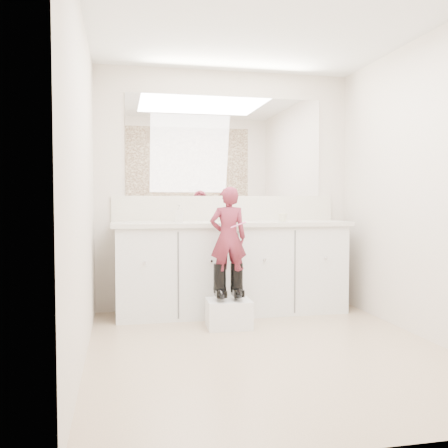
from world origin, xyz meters
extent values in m
plane|color=#957F61|center=(0.00, 0.00, 0.00)|extent=(3.00, 3.00, 0.00)
plane|color=white|center=(0.00, 0.00, 2.40)|extent=(3.00, 3.00, 0.00)
plane|color=beige|center=(0.00, 1.50, 1.20)|extent=(2.60, 0.00, 2.60)
plane|color=beige|center=(0.00, -1.50, 1.20)|extent=(2.60, 0.00, 2.60)
plane|color=beige|center=(-1.30, 0.00, 1.20)|extent=(0.00, 3.00, 3.00)
plane|color=beige|center=(1.30, 0.00, 1.20)|extent=(0.00, 3.00, 3.00)
cube|color=silver|center=(0.00, 1.23, 0.42)|extent=(2.20, 0.55, 0.85)
cube|color=beige|center=(0.00, 1.21, 0.87)|extent=(2.28, 0.58, 0.04)
cube|color=beige|center=(0.00, 1.49, 1.02)|extent=(2.28, 0.03, 0.25)
cube|color=white|center=(0.00, 1.49, 1.64)|extent=(2.00, 0.02, 1.00)
cube|color=#472819|center=(0.00, -1.49, 1.65)|extent=(2.00, 0.01, 1.20)
cylinder|color=silver|center=(0.00, 1.38, 0.94)|extent=(0.08, 0.08, 0.10)
imported|color=beige|center=(0.50, 1.17, 0.93)|extent=(0.11, 0.11, 0.08)
imported|color=beige|center=(-0.51, 1.24, 0.97)|extent=(0.09, 0.09, 0.17)
cube|color=white|center=(-0.14, 0.69, 0.12)|extent=(0.39, 0.33, 0.24)
imported|color=#B03653|center=(-0.14, 0.71, 0.78)|extent=(0.33, 0.22, 0.87)
cylinder|color=pink|center=(-0.07, 0.63, 0.89)|extent=(0.14, 0.02, 0.06)
camera|label=1|loc=(-1.06, -3.47, 1.10)|focal=40.00mm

